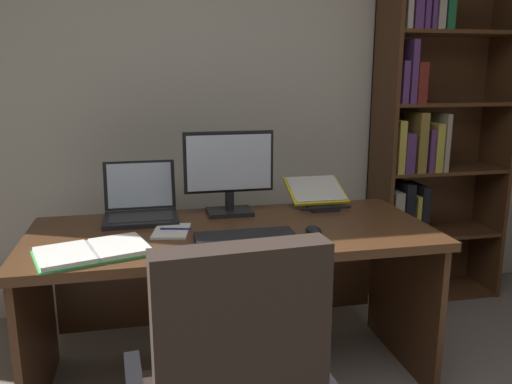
# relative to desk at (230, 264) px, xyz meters

# --- Properties ---
(wall_back) EXTENTS (5.32, 0.12, 2.73)m
(wall_back) POSITION_rel_desk_xyz_m (0.06, 0.87, 0.81)
(wall_back) COLOR beige
(wall_back) RESTS_ON ground
(desk) EXTENTS (1.79, 0.77, 0.75)m
(desk) POSITION_rel_desk_xyz_m (0.00, 0.00, 0.00)
(desk) COLOR #4C2D19
(desk) RESTS_ON ground
(bookshelf) EXTENTS (0.81, 0.34, 2.07)m
(bookshelf) POSITION_rel_desk_xyz_m (1.33, 0.62, 0.48)
(bookshelf) COLOR #4C2D19
(bookshelf) RESTS_ON ground
(monitor) EXTENTS (0.44, 0.16, 0.41)m
(monitor) POSITION_rel_desk_xyz_m (0.03, 0.18, 0.40)
(monitor) COLOR black
(monitor) RESTS_ON desk
(laptop) EXTENTS (0.34, 0.31, 0.26)m
(laptop) POSITION_rel_desk_xyz_m (-0.40, 0.18, 0.25)
(laptop) COLOR black
(laptop) RESTS_ON desk
(keyboard) EXTENTS (0.42, 0.15, 0.02)m
(keyboard) POSITION_rel_desk_xyz_m (0.03, -0.23, 0.21)
(keyboard) COLOR black
(keyboard) RESTS_ON desk
(computer_mouse) EXTENTS (0.06, 0.10, 0.04)m
(computer_mouse) POSITION_rel_desk_xyz_m (0.33, -0.23, 0.22)
(computer_mouse) COLOR black
(computer_mouse) RESTS_ON desk
(reading_stand_with_book) EXTENTS (0.30, 0.30, 0.13)m
(reading_stand_with_book) POSITION_rel_desk_xyz_m (0.51, 0.25, 0.27)
(reading_stand_with_book) COLOR black
(reading_stand_with_book) RESTS_ON desk
(open_binder) EXTENTS (0.48, 0.38, 0.02)m
(open_binder) POSITION_rel_desk_xyz_m (-0.58, -0.28, 0.21)
(open_binder) COLOR green
(open_binder) RESTS_ON desk
(notepad) EXTENTS (0.19, 0.24, 0.01)m
(notepad) POSITION_rel_desk_xyz_m (-0.27, -0.07, 0.20)
(notepad) COLOR silver
(notepad) RESTS_ON desk
(pen) EXTENTS (0.14, 0.04, 0.01)m
(pen) POSITION_rel_desk_xyz_m (-0.25, -0.07, 0.21)
(pen) COLOR navy
(pen) RESTS_ON notepad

